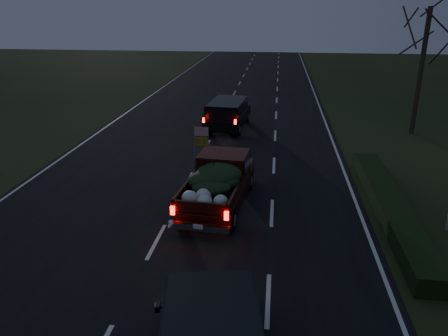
# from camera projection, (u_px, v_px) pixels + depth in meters

# --- Properties ---
(ground) EXTENTS (120.00, 120.00, 0.00)m
(ground) POSITION_uv_depth(u_px,v_px,m) (156.00, 242.00, 13.84)
(ground) COLOR black
(ground) RESTS_ON ground
(road_asphalt) EXTENTS (14.00, 120.00, 0.02)m
(road_asphalt) POSITION_uv_depth(u_px,v_px,m) (156.00, 242.00, 13.83)
(road_asphalt) COLOR black
(road_asphalt) RESTS_ON ground
(hedge_row) EXTENTS (1.00, 10.00, 0.60)m
(hedge_row) POSITION_uv_depth(u_px,v_px,m) (390.00, 206.00, 15.63)
(hedge_row) COLOR black
(hedge_row) RESTS_ON ground
(bare_tree_far) EXTENTS (3.60, 3.60, 7.00)m
(bare_tree_far) POSITION_uv_depth(u_px,v_px,m) (425.00, 41.00, 23.71)
(bare_tree_far) COLOR black
(bare_tree_far) RESTS_ON ground
(pickup_truck) EXTENTS (2.41, 5.23, 2.66)m
(pickup_truck) POSITION_uv_depth(u_px,v_px,m) (218.00, 180.00, 16.08)
(pickup_truck) COLOR #390E07
(pickup_truck) RESTS_ON ground
(lead_suv) EXTENTS (2.44, 4.98, 1.39)m
(lead_suv) POSITION_uv_depth(u_px,v_px,m) (228.00, 111.00, 26.25)
(lead_suv) COLOR black
(lead_suv) RESTS_ON ground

